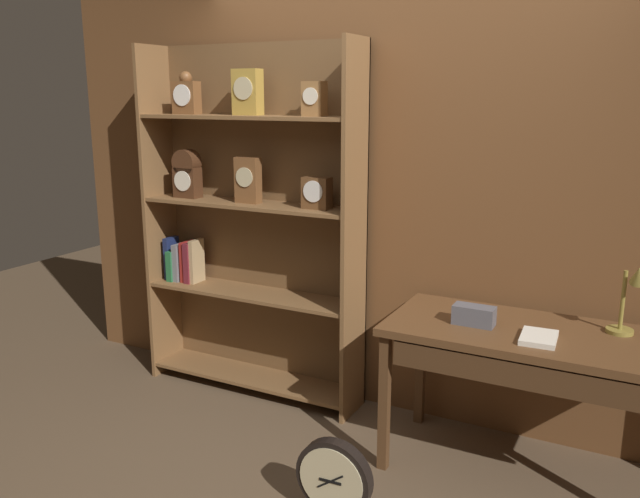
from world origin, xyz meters
The scene contains 7 objects.
back_wood_panel centered at (0.00, 1.26, 1.30)m, with size 4.80×0.05×2.60m, color brown.
bookshelf centered at (-0.94, 1.09, 1.12)m, with size 1.46×0.32×2.20m.
workbench centered at (0.89, 0.82, 0.69)m, with size 1.44×0.66×0.77m.
desk_lamp centered at (1.28, 0.98, 0.99)m, with size 0.19×0.19×0.37m.
toolbox_small centered at (0.59, 0.80, 0.82)m, with size 0.20×0.10×0.10m, color #595960.
open_repair_manual centered at (0.91, 0.73, 0.79)m, with size 0.16×0.22×0.03m, color silver.
round_clock_large centered at (0.18, 0.06, 0.21)m, with size 0.36×0.11×0.40m.
Camera 1 is at (1.34, -2.27, 1.89)m, focal length 36.57 mm.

